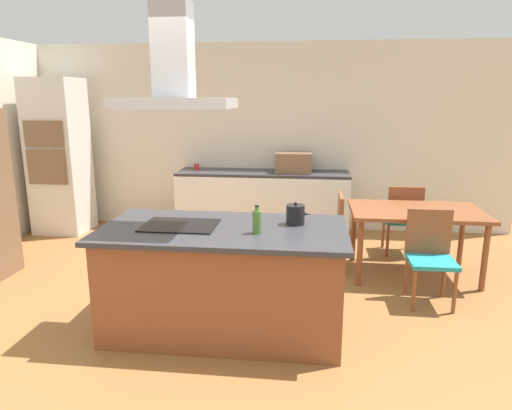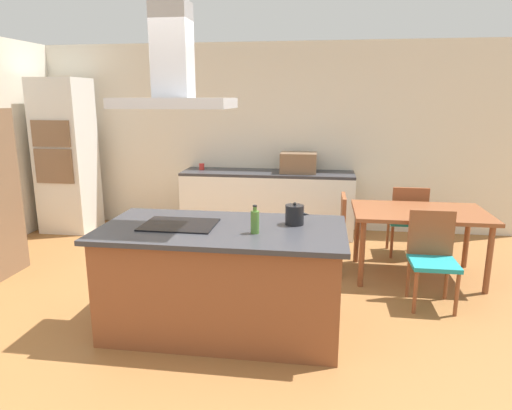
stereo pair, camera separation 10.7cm
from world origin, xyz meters
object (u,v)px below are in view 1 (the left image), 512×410
at_px(range_hood, 174,75).
at_px(chair_facing_back_wall, 403,216).
at_px(coffee_mug_red, 197,167).
at_px(wall_oven_stack, 59,157).
at_px(dining_table, 416,217).
at_px(countertop_microwave, 294,162).
at_px(olive_oil_bottle, 257,221).
at_px(cooktop, 180,225).
at_px(tea_kettle, 296,215).
at_px(chair_at_left_end, 330,228).
at_px(chair_facing_island, 430,251).

bearing_deg(range_hood, chair_facing_back_wall, 43.67).
distance_m(coffee_mug_red, wall_oven_stack, 1.97).
relative_size(coffee_mug_red, dining_table, 0.06).
height_order(wall_oven_stack, dining_table, wall_oven_stack).
distance_m(countertop_microwave, wall_oven_stack, 3.37).
height_order(olive_oil_bottle, dining_table, olive_oil_bottle).
bearing_deg(olive_oil_bottle, cooktop, 168.80).
relative_size(countertop_microwave, coffee_mug_red, 5.56).
bearing_deg(cooktop, coffee_mug_red, 101.35).
distance_m(cooktop, coffee_mug_red, 3.00).
distance_m(cooktop, tea_kettle, 0.96).
xyz_separation_m(countertop_microwave, dining_table, (1.39, -1.43, -0.37)).
bearing_deg(chair_at_left_end, tea_kettle, -105.48).
xyz_separation_m(olive_oil_bottle, coffee_mug_red, (-1.24, 3.07, -0.05)).
bearing_deg(tea_kettle, chair_facing_island, 25.80).
bearing_deg(chair_facing_back_wall, wall_oven_stack, 173.58).
xyz_separation_m(countertop_microwave, coffee_mug_red, (-1.42, 0.06, -0.09)).
height_order(coffee_mug_red, chair_facing_island, coffee_mug_red).
bearing_deg(chair_facing_island, cooktop, -160.54).
relative_size(olive_oil_bottle, countertop_microwave, 0.45).
xyz_separation_m(olive_oil_bottle, range_hood, (-0.65, 0.13, 1.11)).
bearing_deg(chair_at_left_end, coffee_mug_red, 141.67).
relative_size(olive_oil_bottle, chair_at_left_end, 0.25).
bearing_deg(tea_kettle, olive_oil_bottle, -134.31).
bearing_deg(olive_oil_bottle, coffee_mug_red, 112.05).
height_order(olive_oil_bottle, coffee_mug_red, olive_oil_bottle).
bearing_deg(chair_facing_back_wall, countertop_microwave, 151.01).
bearing_deg(countertop_microwave, cooktop, -106.01).
xyz_separation_m(olive_oil_bottle, countertop_microwave, (0.17, 3.01, 0.05)).
height_order(tea_kettle, range_hood, range_hood).
distance_m(dining_table, chair_at_left_end, 0.93).
distance_m(chair_facing_back_wall, range_hood, 3.45).
relative_size(countertop_microwave, chair_at_left_end, 0.56).
height_order(olive_oil_bottle, wall_oven_stack, wall_oven_stack).
bearing_deg(countertop_microwave, wall_oven_stack, -176.02).
xyz_separation_m(chair_at_left_end, range_hood, (-1.30, -1.45, 1.59)).
bearing_deg(countertop_microwave, chair_facing_island, -56.55).
height_order(wall_oven_stack, chair_at_left_end, wall_oven_stack).
relative_size(tea_kettle, dining_table, 0.15).
xyz_separation_m(dining_table, chair_facing_island, (0.00, -0.67, -0.16)).
bearing_deg(tea_kettle, wall_oven_stack, 144.54).
xyz_separation_m(wall_oven_stack, dining_table, (4.75, -1.20, -0.43)).
relative_size(tea_kettle, range_hood, 0.23).
bearing_deg(olive_oil_bottle, chair_at_left_end, 67.76).
bearing_deg(cooktop, wall_oven_stack, 133.79).
relative_size(tea_kettle, coffee_mug_red, 2.29).
distance_m(olive_oil_bottle, chair_facing_island, 1.87).
height_order(dining_table, chair_facing_back_wall, chair_facing_back_wall).
relative_size(olive_oil_bottle, dining_table, 0.16).
xyz_separation_m(cooktop, chair_facing_back_wall, (2.21, 2.11, -0.40)).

